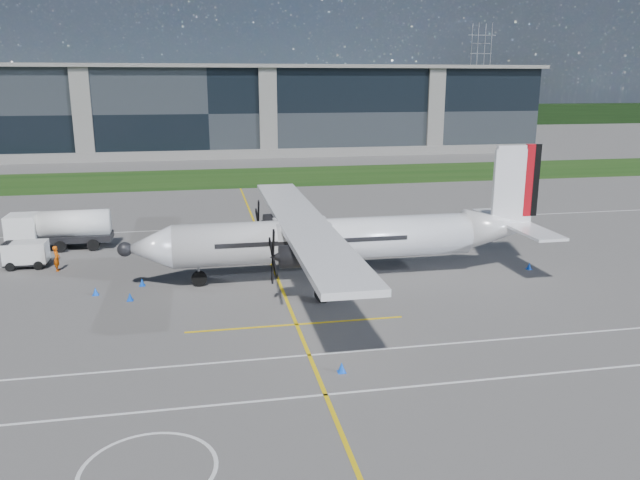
{
  "coord_description": "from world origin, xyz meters",
  "views": [
    {
      "loc": [
        -1.77,
        -37.47,
        12.92
      ],
      "look_at": [
        5.66,
        1.02,
        2.87
      ],
      "focal_mm": 35.0,
      "sensor_mm": 36.0,
      "label": 1
    }
  ],
  "objects_px": {
    "fuel_tanker_truck": "(52,230)",
    "ground_crew_person": "(57,257)",
    "safety_cone_tail": "(529,266)",
    "safety_cone_stbdwing": "(275,227)",
    "pylon_east": "(480,74)",
    "safety_cone_nose_stbd": "(142,282)",
    "safety_cone_nose_port": "(130,297)",
    "safety_cone_portwing": "(342,367)",
    "safety_cone_fwd": "(95,291)",
    "turboprop_aircraft": "(341,214)",
    "baggage_tug": "(26,255)"
  },
  "relations": [
    {
      "from": "fuel_tanker_truck",
      "to": "safety_cone_tail",
      "type": "height_order",
      "value": "fuel_tanker_truck"
    },
    {
      "from": "safety_cone_portwing",
      "to": "safety_cone_fwd",
      "type": "bearing_deg",
      "value": 133.8
    },
    {
      "from": "safety_cone_stbdwing",
      "to": "safety_cone_portwing",
      "type": "height_order",
      "value": "same"
    },
    {
      "from": "fuel_tanker_truck",
      "to": "safety_cone_stbdwing",
      "type": "relative_size",
      "value": 16.25
    },
    {
      "from": "pylon_east",
      "to": "safety_cone_stbdwing",
      "type": "relative_size",
      "value": 60.0
    },
    {
      "from": "turboprop_aircraft",
      "to": "ground_crew_person",
      "type": "relative_size",
      "value": 14.16
    },
    {
      "from": "pylon_east",
      "to": "safety_cone_portwing",
      "type": "relative_size",
      "value": 60.0
    },
    {
      "from": "ground_crew_person",
      "to": "safety_cone_nose_port",
      "type": "xyz_separation_m",
      "value": [
        5.59,
        -7.29,
        -0.78
      ]
    },
    {
      "from": "fuel_tanker_truck",
      "to": "ground_crew_person",
      "type": "distance_m",
      "value": 6.45
    },
    {
      "from": "pylon_east",
      "to": "safety_cone_portwing",
      "type": "xyz_separation_m",
      "value": [
        -80.86,
        -162.07,
        -14.75
      ]
    },
    {
      "from": "pylon_east",
      "to": "turboprop_aircraft",
      "type": "relative_size",
      "value": 1.03
    },
    {
      "from": "fuel_tanker_truck",
      "to": "safety_cone_portwing",
      "type": "relative_size",
      "value": 16.25
    },
    {
      "from": "safety_cone_stbdwing",
      "to": "safety_cone_fwd",
      "type": "bearing_deg",
      "value": -130.42
    },
    {
      "from": "safety_cone_nose_stbd",
      "to": "fuel_tanker_truck",
      "type": "bearing_deg",
      "value": 125.13
    },
    {
      "from": "ground_crew_person",
      "to": "baggage_tug",
      "type": "bearing_deg",
      "value": 56.65
    },
    {
      "from": "safety_cone_portwing",
      "to": "safety_cone_nose_stbd",
      "type": "bearing_deg",
      "value": 124.46
    },
    {
      "from": "ground_crew_person",
      "to": "safety_cone_tail",
      "type": "bearing_deg",
      "value": -103.02
    },
    {
      "from": "fuel_tanker_truck",
      "to": "safety_cone_nose_port",
      "type": "distance_m",
      "value": 15.34
    },
    {
      "from": "safety_cone_fwd",
      "to": "fuel_tanker_truck",
      "type": "bearing_deg",
      "value": 112.02
    },
    {
      "from": "safety_cone_fwd",
      "to": "safety_cone_tail",
      "type": "xyz_separation_m",
      "value": [
        29.21,
        -0.07,
        0.0
      ]
    },
    {
      "from": "safety_cone_fwd",
      "to": "safety_cone_nose_port",
      "type": "xyz_separation_m",
      "value": [
        2.21,
        -1.44,
        0.0
      ]
    },
    {
      "from": "turboprop_aircraft",
      "to": "safety_cone_nose_stbd",
      "type": "height_order",
      "value": "turboprop_aircraft"
    },
    {
      "from": "safety_cone_fwd",
      "to": "safety_cone_portwing",
      "type": "relative_size",
      "value": 1.0
    },
    {
      "from": "turboprop_aircraft",
      "to": "ground_crew_person",
      "type": "bearing_deg",
      "value": 164.54
    },
    {
      "from": "fuel_tanker_truck",
      "to": "ground_crew_person",
      "type": "bearing_deg",
      "value": -76.38
    },
    {
      "from": "safety_cone_nose_stbd",
      "to": "safety_cone_portwing",
      "type": "distance_m",
      "value": 17.6
    },
    {
      "from": "ground_crew_person",
      "to": "safety_cone_tail",
      "type": "xyz_separation_m",
      "value": [
        32.59,
        -5.92,
        -0.78
      ]
    },
    {
      "from": "fuel_tanker_truck",
      "to": "safety_cone_fwd",
      "type": "distance_m",
      "value": 13.12
    },
    {
      "from": "pylon_east",
      "to": "fuel_tanker_truck",
      "type": "relative_size",
      "value": 3.69
    },
    {
      "from": "safety_cone_portwing",
      "to": "safety_cone_stbdwing",
      "type": "bearing_deg",
      "value": 89.1
    },
    {
      "from": "turboprop_aircraft",
      "to": "ground_crew_person",
      "type": "distance_m",
      "value": 20.07
    },
    {
      "from": "pylon_east",
      "to": "safety_cone_fwd",
      "type": "relative_size",
      "value": 60.0
    },
    {
      "from": "safety_cone_nose_stbd",
      "to": "safety_cone_nose_port",
      "type": "bearing_deg",
      "value": -100.04
    },
    {
      "from": "ground_crew_person",
      "to": "safety_cone_nose_port",
      "type": "bearing_deg",
      "value": -145.26
    },
    {
      "from": "fuel_tanker_truck",
      "to": "safety_cone_fwd",
      "type": "height_order",
      "value": "fuel_tanker_truck"
    },
    {
      "from": "safety_cone_stbdwing",
      "to": "safety_cone_portwing",
      "type": "xyz_separation_m",
      "value": [
        -0.45,
        -28.58,
        0.0
      ]
    },
    {
      "from": "pylon_east",
      "to": "ground_crew_person",
      "type": "xyz_separation_m",
      "value": [
        -96.89,
        -143.03,
        -13.97
      ]
    },
    {
      "from": "turboprop_aircraft",
      "to": "safety_cone_tail",
      "type": "distance_m",
      "value": 14.14
    },
    {
      "from": "safety_cone_nose_stbd",
      "to": "safety_cone_portwing",
      "type": "bearing_deg",
      "value": -55.54
    },
    {
      "from": "pylon_east",
      "to": "safety_cone_stbdwing",
      "type": "xyz_separation_m",
      "value": [
        -80.41,
        -133.49,
        -14.75
      ]
    },
    {
      "from": "safety_cone_stbdwing",
      "to": "pylon_east",
      "type": "bearing_deg",
      "value": 58.94
    },
    {
      "from": "fuel_tanker_truck",
      "to": "safety_cone_nose_port",
      "type": "bearing_deg",
      "value": -62.33
    },
    {
      "from": "pylon_east",
      "to": "safety_cone_nose_stbd",
      "type": "xyz_separation_m",
      "value": [
        -90.82,
        -147.56,
        -14.75
      ]
    },
    {
      "from": "pylon_east",
      "to": "baggage_tug",
      "type": "xyz_separation_m",
      "value": [
        -99.21,
        -141.66,
        -14.08
      ]
    },
    {
      "from": "fuel_tanker_truck",
      "to": "ground_crew_person",
      "type": "xyz_separation_m",
      "value": [
        1.52,
        -6.25,
        -0.5
      ]
    },
    {
      "from": "safety_cone_tail",
      "to": "baggage_tug",
      "type": "bearing_deg",
      "value": 168.21
    },
    {
      "from": "ground_crew_person",
      "to": "safety_cone_stbdwing",
      "type": "height_order",
      "value": "ground_crew_person"
    },
    {
      "from": "safety_cone_fwd",
      "to": "safety_cone_nose_stbd",
      "type": "bearing_deg",
      "value": 26.02
    },
    {
      "from": "safety_cone_nose_stbd",
      "to": "pylon_east",
      "type": "bearing_deg",
      "value": 58.39
    },
    {
      "from": "baggage_tug",
      "to": "turboprop_aircraft",
      "type": "bearing_deg",
      "value": -17.26
    }
  ]
}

